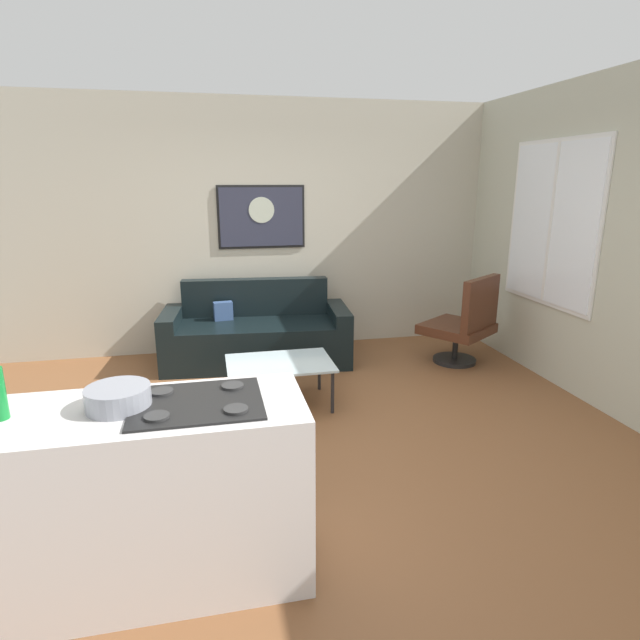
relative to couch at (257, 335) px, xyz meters
The scene contains 10 objects.
ground 1.92m from the couch, 84.75° to the right, with size 6.40×6.40×0.04m, color brown.
back_wall 1.24m from the couch, 72.10° to the left, with size 6.40×0.05×2.80m, color #BBB5A1.
right_wall 3.40m from the couch, 29.57° to the right, with size 0.05×6.40×2.80m, color #B9BAA4.
couch is the anchor object (origin of this frame).
coffee_table 1.20m from the couch, 85.89° to the right, with size 0.91×0.63×0.40m.
armchair 2.24m from the couch, 14.49° to the right, with size 0.90×0.90×0.97m.
kitchen_counter 3.23m from the couch, 105.07° to the right, with size 1.56×0.62×0.94m.
mixing_bowl 3.29m from the couch, 106.42° to the right, with size 0.29×0.29×0.10m.
wall_painting 1.34m from the couch, 73.97° to the left, with size 0.98×0.03×0.70m.
window 3.18m from the couch, 19.69° to the right, with size 0.03×1.34×1.57m.
Camera 1 is at (-0.65, -3.53, 1.93)m, focal length 29.11 mm.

